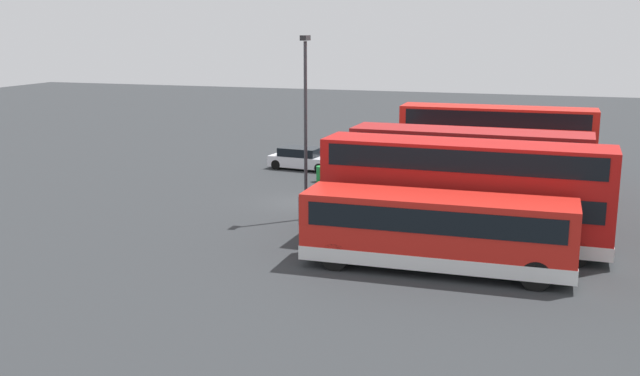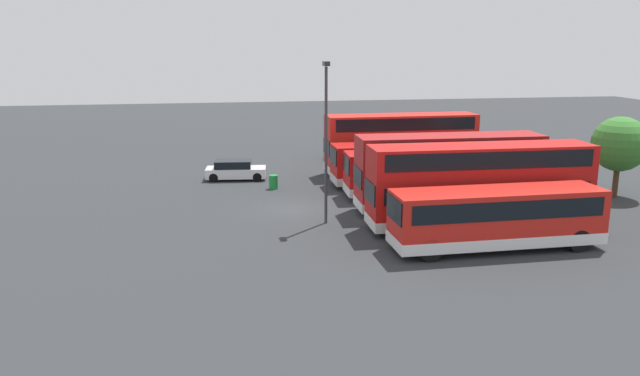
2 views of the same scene
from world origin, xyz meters
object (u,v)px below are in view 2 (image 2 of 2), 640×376
Objects in this scene: car_hatchback_silver at (235,170)px; lamp_post_tall at (326,132)px; bus_double_decker_fifth at (480,184)px; box_truck_blue at (377,138)px; bus_double_decker_fourth at (449,171)px; bus_single_deck_sixth at (497,217)px; bus_double_decker_near_end at (401,142)px; bus_single_deck_second at (409,162)px; waste_bin_yellow at (273,182)px; bus_single_deck_third at (434,172)px.

car_hatchback_silver is 0.51× the size of lamp_post_tall.
box_truck_blue is at bearing 179.58° from bus_double_decker_fifth.
bus_double_decker_fourth is 0.92× the size of bus_double_decker_fifth.
box_truck_blue reaches higher than bus_single_deck_sixth.
bus_double_decker_fifth is at bearing -0.42° from box_truck_blue.
car_hatchback_silver is (-10.94, -12.09, -1.75)m from bus_double_decker_fourth.
bus_double_decker_fifth is at bearing -0.38° from bus_double_decker_near_end.
box_truck_blue is at bearing 178.61° from bus_double_decker_fourth.
bus_double_decker_near_end is at bearing -0.49° from box_truck_blue.
lamp_post_tall is (11.99, -7.97, 2.66)m from bus_double_decker_near_end.
bus_single_deck_second is 0.91× the size of bus_double_decker_fifth.
bus_single_deck_sixth is (7.07, -0.30, -0.83)m from bus_double_decker_fourth.
bus_single_deck_second is at bearing -2.90° from box_truck_blue.
bus_double_decker_near_end is 14.64m from lamp_post_tall.
box_truck_blue is at bearing 118.57° from car_hatchback_silver.
car_hatchback_silver is 4.26m from waste_bin_yellow.
bus_double_decker_fourth is at bearing 0.91° from bus_single_deck_second.
lamp_post_tall is (-5.81, -7.30, 3.49)m from bus_single_deck_sixth.
bus_double_decker_fourth is at bearing 177.57° from bus_single_deck_sixth.
bus_single_deck_second is 12.64m from car_hatchback_silver.
bus_single_deck_third is 2.60× the size of car_hatchback_silver.
car_hatchback_silver is at bearing -132.13° from bus_double_decker_fourth.
bus_double_decker_fifth reaches higher than bus_single_deck_third.
waste_bin_yellow is at bearing -166.87° from lamp_post_tall.
bus_single_deck_second is at bearing 71.92° from car_hatchback_silver.
bus_double_decker_fourth is at bearing -175.74° from bus_double_decker_fifth.
bus_single_deck_sixth is 17.32m from waste_bin_yellow.
bus_double_decker_near_end is 17.83m from bus_single_deck_sixth.
lamp_post_tall is at bearing -22.87° from box_truck_blue.
bus_double_decker_near_end is 7.16m from bus_single_deck_third.
bus_double_decker_fourth is 2.46× the size of car_hatchback_silver.
bus_single_deck_third is (3.42, 0.53, 0.00)m from bus_single_deck_second.
bus_single_deck_third is 10.70m from bus_single_deck_sixth.
bus_double_decker_fifth is at bearing 40.20° from car_hatchback_silver.
bus_single_deck_sixth is 10.92× the size of waste_bin_yellow.
car_hatchback_silver is (-14.64, -12.37, -1.75)m from bus_double_decker_fifth.
bus_double_decker_fifth is at bearing 41.57° from waste_bin_yellow.
bus_single_deck_third reaches higher than waste_bin_yellow.
bus_single_deck_second is 1.05× the size of bus_single_deck_sixth.
bus_single_deck_second is at bearing -7.45° from bus_double_decker_near_end.
bus_double_decker_fifth is (14.42, -0.10, 0.00)m from bus_double_decker_near_end.
bus_single_deck_second is at bearing 179.23° from bus_single_deck_sixth.
lamp_post_tall is at bearing -128.51° from bus_single_deck_sixth.
box_truck_blue reaches higher than bus_single_deck_third.
bus_double_decker_fourth is at bearing 99.46° from lamp_post_tall.
bus_single_deck_third is at bearing 176.14° from bus_single_deck_sixth.
bus_single_deck_sixth is (17.79, -0.67, -0.83)m from bus_double_decker_near_end.
box_truck_blue is at bearing 179.51° from bus_double_decker_near_end.
bus_single_deck_third is 14.53m from car_hatchback_silver.
bus_double_decker_fourth is at bearing -6.63° from bus_single_deck_third.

